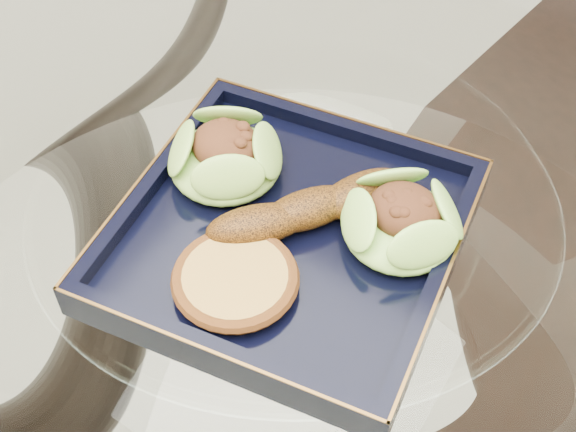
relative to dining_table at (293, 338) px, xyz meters
The scene contains 6 objects.
dining_table is the anchor object (origin of this frame).
navy_plate 0.17m from the dining_table, 80.82° to the right, with size 0.27×0.27×0.02m, color black.
lettuce_wrap_left 0.22m from the dining_table, 168.66° to the left, with size 0.10×0.10×0.03m, color #58942B.
lettuce_wrap_right 0.22m from the dining_table, 21.64° to the left, with size 0.10×0.10×0.03m, color #539E2D.
roasted_plantain 0.20m from the dining_table, 33.71° to the left, with size 0.17×0.04×0.03m, color #572F09.
crumb_patty 0.21m from the dining_table, 92.06° to the right, with size 0.09×0.09×0.02m, color olive.
Camera 1 is at (0.22, -0.36, 1.29)m, focal length 50.00 mm.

